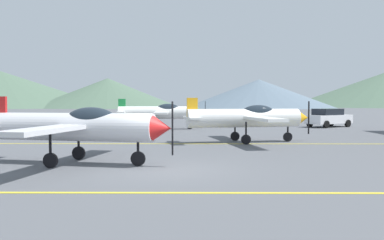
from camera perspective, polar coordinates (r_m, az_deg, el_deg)
ground_plane at (r=13.96m, az=-3.79°, el=-6.83°), size 400.00×400.00×0.00m
apron_line_near at (r=10.48m, az=-5.24°, el=-9.99°), size 80.00×0.16×0.01m
apron_line_far at (r=22.12m, az=-2.22°, el=-3.30°), size 80.00×0.16×0.01m
airplane_near at (r=15.54m, az=-15.64°, el=-0.80°), size 7.22×8.24×2.47m
airplane_mid at (r=23.03m, az=7.79°, el=0.36°), size 7.22×8.24×2.47m
airplane_far at (r=33.56m, az=-4.29°, el=1.09°), size 7.15×8.23×2.47m
car_sedan at (r=38.25m, az=18.35°, el=0.34°), size 4.59×3.85×1.62m
hill_left at (r=166.25m, az=-24.93°, el=3.88°), size 79.28×79.28×13.20m
hill_centerleft at (r=144.46m, az=-11.57°, el=3.68°), size 50.57×50.57×10.06m
hill_centerright at (r=138.91m, az=9.21°, el=3.62°), size 50.00×50.00×9.45m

